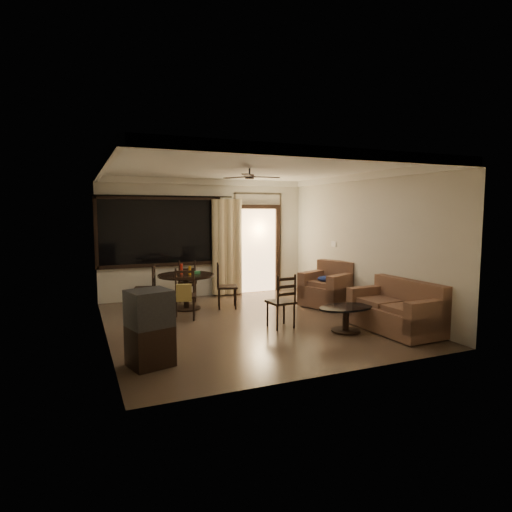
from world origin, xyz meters
name	(u,v)px	position (x,y,z in m)	size (l,w,h in m)	color
ground	(250,322)	(0.00, 0.00, 0.00)	(5.50, 5.50, 0.00)	#7F6651
room_shell	(244,221)	(0.59, 1.77, 1.83)	(5.50, 6.70, 5.50)	beige
dining_table	(186,282)	(-0.81, 1.52, 0.58)	(1.17, 1.17, 0.95)	black
dining_chair_west	(146,297)	(-1.61, 1.75, 0.28)	(0.52, 0.52, 0.95)	black
dining_chair_east	(226,295)	(-0.01, 1.29, 0.28)	(0.52, 0.52, 0.95)	black
dining_chair_south	(185,303)	(-1.05, 0.70, 0.31)	(0.52, 0.56, 0.95)	black
dining_chair_north	(188,289)	(-0.59, 2.28, 0.28)	(0.52, 0.52, 0.95)	black
tv_cabinet	(150,328)	(-2.05, -1.54, 0.51)	(0.64, 0.60, 1.01)	black
sofa	(398,311)	(2.11, -1.50, 0.34)	(0.90, 1.61, 0.84)	#4E3124
armchair	(329,288)	(2.10, 0.62, 0.39)	(1.22, 1.22, 0.93)	#4E3124
coffee_table	(346,315)	(1.27, -1.21, 0.29)	(0.99, 0.59, 0.43)	black
side_chair	(281,312)	(0.38, -0.54, 0.28)	(0.46, 0.46, 0.96)	black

